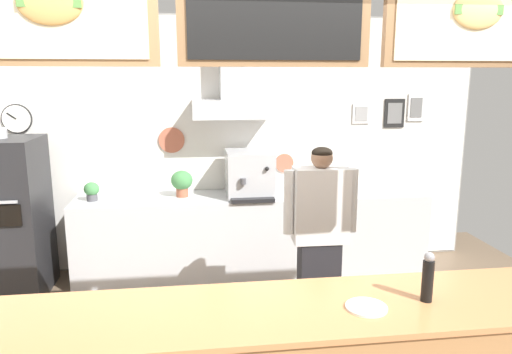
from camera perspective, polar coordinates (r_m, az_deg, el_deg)
The scene contains 10 objects.
back_wall_assembly at distance 5.20m, azimuth -2.95°, elevation 4.79°, with size 5.63×3.07×2.80m.
back_prep_counter at distance 5.29m, azimuth -0.31°, elevation -6.93°, with size 3.77×0.64×0.89m.
pizza_oven at distance 5.30m, azimuth -27.38°, elevation -4.33°, with size 0.67×0.75×1.67m.
shop_worker at distance 3.88m, azimuth 7.58°, elevation -7.56°, with size 0.59×0.23×1.62m.
espresso_machine at distance 5.08m, azimuth -0.76°, elevation 0.37°, with size 0.49×0.56×0.48m.
potted_sage at distance 5.29m, azimuth 6.63°, elevation -0.62°, with size 0.17×0.17×0.21m.
potted_oregano at distance 5.13m, azimuth -8.82°, elevation -0.56°, with size 0.23×0.23×0.28m.
potted_rosemary at distance 5.19m, azimuth -18.98°, elevation -1.54°, with size 0.16×0.16×0.19m.
condiment_plate at distance 2.53m, azimuth 13.01°, elevation -14.87°, with size 0.21×0.21×0.01m.
pepper_grinder at distance 2.64m, azimuth 19.78°, elevation -11.16°, with size 0.06×0.06×0.26m.
Camera 1 is at (-0.42, -2.61, 2.14)m, focal length 33.59 mm.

